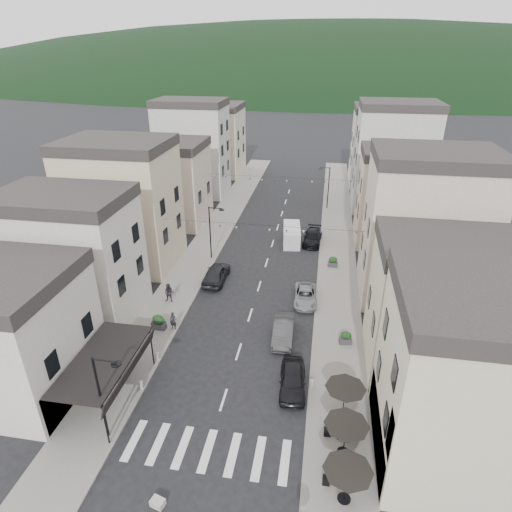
% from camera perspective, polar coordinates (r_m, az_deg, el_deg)
% --- Properties ---
extents(ground, '(700.00, 700.00, 0.00)m').
position_cam_1_polar(ground, '(26.18, -7.78, -27.69)').
color(ground, black).
rests_on(ground, ground).
extents(sidewalk_left, '(4.00, 76.00, 0.12)m').
position_cam_1_polar(sidewalk_left, '(52.62, -5.77, 2.74)').
color(sidewalk_left, slate).
rests_on(sidewalk_left, ground).
extents(sidewalk_right, '(4.00, 76.00, 0.12)m').
position_cam_1_polar(sidewalk_right, '(51.01, 10.76, 1.59)').
color(sidewalk_right, slate).
rests_on(sidewalk_right, ground).
extents(hill_backdrop, '(640.00, 360.00, 70.00)m').
position_cam_1_polar(hill_backdrop, '(315.17, 9.11, 22.35)').
color(hill_backdrop, black).
rests_on(hill_backdrop, ground).
extents(bistro_building, '(10.00, 8.00, 10.00)m').
position_cam_1_polar(bistro_building, '(26.05, 28.10, -15.57)').
color(bistro_building, beige).
rests_on(bistro_building, ground).
extents(boutique_awning, '(3.77, 7.50, 3.28)m').
position_cam_1_polar(boutique_awning, '(29.43, -19.28, -13.05)').
color(boutique_awning, black).
rests_on(boutique_awning, ground).
extents(buildings_row_left, '(10.20, 54.16, 14.00)m').
position_cam_1_polar(buildings_row_left, '(57.88, -11.41, 10.94)').
color(buildings_row_left, '#BCB5AD').
rests_on(buildings_row_left, ground).
extents(buildings_row_right, '(10.20, 54.16, 14.50)m').
position_cam_1_polar(buildings_row_right, '(53.86, 18.84, 9.11)').
color(buildings_row_right, beige).
rests_on(buildings_row_right, ground).
extents(cafe_terrace, '(2.50, 8.10, 2.53)m').
position_cam_1_polar(cafe_terrace, '(25.56, 11.94, -21.55)').
color(cafe_terrace, black).
rests_on(cafe_terrace, ground).
extents(streetlamp_left_near, '(1.70, 0.56, 6.00)m').
position_cam_1_polar(streetlamp_left_near, '(26.52, -19.66, -16.54)').
color(streetlamp_left_near, black).
rests_on(streetlamp_left_near, ground).
extents(streetlamp_left_far, '(1.70, 0.56, 6.00)m').
position_cam_1_polar(streetlamp_left_far, '(45.47, -5.83, 3.80)').
color(streetlamp_left_far, black).
rests_on(streetlamp_left_far, ground).
extents(streetlamp_right_far, '(1.70, 0.56, 6.00)m').
position_cam_1_polar(streetlamp_right_far, '(60.96, 9.41, 9.52)').
color(streetlamp_right_far, black).
rests_on(streetlamp_right_far, ground).
extents(bollards, '(11.66, 10.26, 0.60)m').
position_cam_1_polar(bollards, '(29.27, -4.62, -18.67)').
color(bollards, gray).
rests_on(bollards, ground).
extents(bunting_near, '(19.00, 0.28, 0.62)m').
position_cam_1_polar(bunting_near, '(39.96, 0.68, 3.69)').
color(bunting_near, black).
rests_on(bunting_near, ground).
extents(bunting_far, '(19.00, 0.28, 0.62)m').
position_cam_1_polar(bunting_far, '(54.93, 3.29, 10.08)').
color(bunting_far, black).
rests_on(bunting_far, ground).
extents(parked_car_a, '(2.06, 4.46, 1.48)m').
position_cam_1_polar(parked_car_a, '(30.20, 4.90, -16.12)').
color(parked_car_a, black).
rests_on(parked_car_a, ground).
extents(parked_car_b, '(1.73, 4.55, 1.48)m').
position_cam_1_polar(parked_car_b, '(34.45, 3.66, -9.88)').
color(parked_car_b, '#323235').
rests_on(parked_car_b, ground).
extents(parked_car_c, '(2.28, 4.55, 1.23)m').
position_cam_1_polar(parked_car_c, '(39.18, 6.59, -5.28)').
color(parked_car_c, gray).
rests_on(parked_car_c, ground).
extents(parked_car_d, '(2.26, 4.98, 1.41)m').
position_cam_1_polar(parked_car_d, '(50.73, 7.55, 2.50)').
color(parked_car_d, black).
rests_on(parked_car_d, ground).
extents(parked_car_e, '(2.03, 4.93, 1.67)m').
position_cam_1_polar(parked_car_e, '(42.24, -5.36, -2.36)').
color(parked_car_e, black).
rests_on(parked_car_e, ground).
extents(delivery_van, '(2.42, 4.98, 2.30)m').
position_cam_1_polar(delivery_van, '(50.28, 4.77, 2.95)').
color(delivery_van, silver).
rests_on(delivery_van, ground).
extents(pedestrian_a, '(0.59, 0.41, 1.56)m').
position_cam_1_polar(pedestrian_a, '(35.81, -10.99, -8.48)').
color(pedestrian_a, black).
rests_on(pedestrian_a, sidewalk_left).
extents(pedestrian_b, '(0.90, 0.71, 1.84)m').
position_cam_1_polar(pedestrian_b, '(39.30, -11.51, -4.86)').
color(pedestrian_b, '#251F2A').
rests_on(pedestrian_b, sidewalk_left).
extents(concrete_block_c, '(0.81, 0.67, 0.40)m').
position_cam_1_polar(concrete_block_c, '(25.59, -12.97, -29.39)').
color(concrete_block_c, '#A4A29C').
rests_on(concrete_block_c, ground).
extents(planter_la, '(1.06, 0.60, 1.17)m').
position_cam_1_polar(planter_la, '(36.19, -12.79, -8.68)').
color(planter_la, '#323235').
rests_on(planter_la, sidewalk_left).
extents(planter_lb, '(1.10, 0.69, 1.18)m').
position_cam_1_polar(planter_lb, '(36.36, -12.92, -8.50)').
color(planter_lb, '#2D2D2F').
rests_on(planter_lb, sidewalk_left).
extents(planter_ra, '(1.18, 0.79, 1.22)m').
position_cam_1_polar(planter_ra, '(27.79, 11.89, -21.56)').
color(planter_ra, '#2A2A2C').
rests_on(planter_ra, sidewalk_right).
extents(planter_rb, '(1.02, 0.64, 1.08)m').
position_cam_1_polar(planter_rb, '(34.50, 11.87, -10.62)').
color(planter_rb, '#323134').
rests_on(planter_rb, sidewalk_right).
extents(planter_rc, '(1.04, 0.63, 1.12)m').
position_cam_1_polar(planter_rc, '(45.40, 10.21, -0.76)').
color(planter_rc, '#303032').
rests_on(planter_rc, sidewalk_right).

